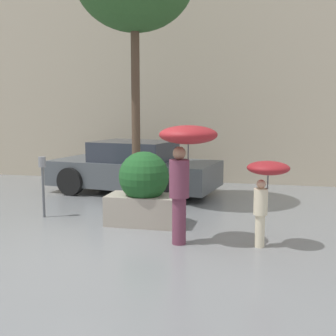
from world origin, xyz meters
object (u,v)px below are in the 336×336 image
object	(u,v)px
person_child	(266,180)
parking_meter	(43,174)
parked_car_near	(134,168)
planter_box	(144,190)
person_adult	(186,152)

from	to	relation	value
person_child	parking_meter	distance (m)	4.35
person_child	parked_car_near	bearing A→B (deg)	134.29
person_child	parked_car_near	xyz separation A→B (m)	(-3.25, 3.79, -0.43)
planter_box	person_adult	size ratio (longest dim) A/B	0.73
parking_meter	parked_car_near	bearing A→B (deg)	70.87
planter_box	parking_meter	xyz separation A→B (m)	(-2.08, 0.08, 0.22)
planter_box	person_adult	bearing A→B (deg)	-45.21
parked_car_near	parking_meter	world-z (taller)	parked_car_near
person_adult	person_child	world-z (taller)	person_adult
person_adult	parking_meter	xyz separation A→B (m)	(-3.02, 1.03, -0.59)
planter_box	person_child	world-z (taller)	planter_box
person_child	person_adult	bearing A→B (deg)	-172.80
person_child	parked_car_near	distance (m)	5.01
person_child	planter_box	bearing A→B (deg)	161.67
person_adult	person_child	bearing A→B (deg)	-19.80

